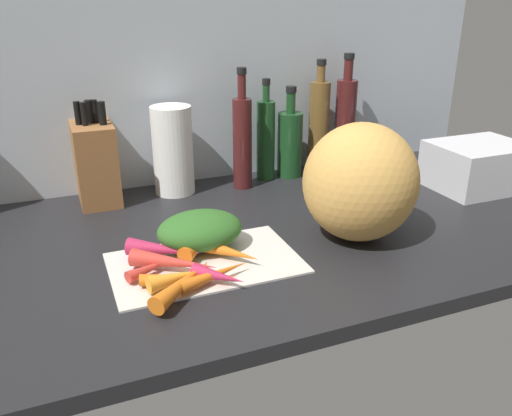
# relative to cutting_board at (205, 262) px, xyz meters

# --- Properties ---
(ground_plane) EXTENTS (1.70, 0.80, 0.03)m
(ground_plane) POSITION_rel_cutting_board_xyz_m (0.15, 0.12, -0.02)
(ground_plane) COLOR black
(wall_back) EXTENTS (1.70, 0.03, 0.60)m
(wall_back) POSITION_rel_cutting_board_xyz_m (0.15, 0.50, 0.30)
(wall_back) COLOR #ADB7C1
(wall_back) RESTS_ON ground_plane
(cutting_board) EXTENTS (0.36, 0.22, 0.01)m
(cutting_board) POSITION_rel_cutting_board_xyz_m (0.00, 0.00, 0.00)
(cutting_board) COLOR beige
(cutting_board) RESTS_ON ground_plane
(carrot_0) EXTENTS (0.17, 0.07, 0.02)m
(carrot_0) POSITION_rel_cutting_board_xyz_m (-0.05, -0.07, 0.02)
(carrot_0) COLOR orange
(carrot_0) RESTS_ON cutting_board
(carrot_1) EXTENTS (0.10, 0.12, 0.03)m
(carrot_1) POSITION_rel_cutting_board_xyz_m (0.05, -0.01, 0.02)
(carrot_1) COLOR orange
(carrot_1) RESTS_ON cutting_board
(carrot_2) EXTENTS (0.10, 0.05, 0.03)m
(carrot_2) POSITION_rel_cutting_board_xyz_m (-0.08, -0.07, 0.02)
(carrot_2) COLOR orange
(carrot_2) RESTS_ON cutting_board
(carrot_3) EXTENTS (0.15, 0.07, 0.03)m
(carrot_3) POSITION_rel_cutting_board_xyz_m (-0.01, -0.08, 0.02)
(carrot_3) COLOR orange
(carrot_3) RESTS_ON cutting_board
(carrot_4) EXTENTS (0.15, 0.14, 0.03)m
(carrot_4) POSITION_rel_cutting_board_xyz_m (-0.07, -0.09, 0.02)
(carrot_4) COLOR orange
(carrot_4) RESTS_ON cutting_board
(carrot_5) EXTENTS (0.11, 0.06, 0.02)m
(carrot_5) POSITION_rel_cutting_board_xyz_m (-0.10, -0.01, 0.02)
(carrot_5) COLOR red
(carrot_5) RESTS_ON cutting_board
(carrot_6) EXTENTS (0.11, 0.12, 0.03)m
(carrot_6) POSITION_rel_cutting_board_xyz_m (0.01, 0.06, 0.02)
(carrot_6) COLOR orange
(carrot_6) RESTS_ON cutting_board
(carrot_7) EXTENTS (0.09, 0.09, 0.03)m
(carrot_7) POSITION_rel_cutting_board_xyz_m (-0.00, -0.09, 0.02)
(carrot_7) COLOR #B2264C
(carrot_7) RESTS_ON cutting_board
(carrot_8) EXTENTS (0.11, 0.11, 0.03)m
(carrot_8) POSITION_rel_cutting_board_xyz_m (0.00, 0.05, 0.02)
(carrot_8) COLOR orange
(carrot_8) RESTS_ON cutting_board
(carrot_9) EXTENTS (0.14, 0.11, 0.04)m
(carrot_9) POSITION_rel_cutting_board_xyz_m (-0.07, 0.04, 0.02)
(carrot_9) COLOR #B2264C
(carrot_9) RESTS_ON cutting_board
(carrot_10) EXTENTS (0.16, 0.13, 0.03)m
(carrot_10) POSITION_rel_cutting_board_xyz_m (-0.07, -0.02, 0.02)
(carrot_10) COLOR red
(carrot_10) RESTS_ON cutting_board
(carrot_greens_pile) EXTENTS (0.17, 0.13, 0.07)m
(carrot_greens_pile) POSITION_rel_cutting_board_xyz_m (0.01, 0.06, 0.04)
(carrot_greens_pile) COLOR #2D6023
(carrot_greens_pile) RESTS_ON cutting_board
(winter_squash) EXTENTS (0.24, 0.24, 0.25)m
(winter_squash) POSITION_rel_cutting_board_xyz_m (0.34, -0.00, 0.12)
(winter_squash) COLOR gold
(winter_squash) RESTS_ON ground_plane
(knife_block) EXTENTS (0.10, 0.14, 0.25)m
(knife_block) POSITION_rel_cutting_board_xyz_m (-0.15, 0.42, 0.10)
(knife_block) COLOR #905C33
(knife_block) RESTS_ON ground_plane
(paper_towel_roll) EXTENTS (0.10, 0.10, 0.23)m
(paper_towel_roll) POSITION_rel_cutting_board_xyz_m (0.04, 0.41, 0.11)
(paper_towel_roll) COLOR white
(paper_towel_roll) RESTS_ON ground_plane
(bottle_0) EXTENTS (0.05, 0.05, 0.32)m
(bottle_0) POSITION_rel_cutting_board_xyz_m (0.22, 0.38, 0.13)
(bottle_0) COLOR #471919
(bottle_0) RESTS_ON ground_plane
(bottle_1) EXTENTS (0.05, 0.05, 0.28)m
(bottle_1) POSITION_rel_cutting_board_xyz_m (0.31, 0.43, 0.11)
(bottle_1) COLOR #19421E
(bottle_1) RESTS_ON ground_plane
(bottle_2) EXTENTS (0.07, 0.07, 0.25)m
(bottle_2) POSITION_rel_cutting_board_xyz_m (0.38, 0.42, 0.09)
(bottle_2) COLOR #19421E
(bottle_2) RESTS_ON ground_plane
(bottle_3) EXTENTS (0.06, 0.06, 0.32)m
(bottle_3) POSITION_rel_cutting_board_xyz_m (0.48, 0.43, 0.13)
(bottle_3) COLOR brown
(bottle_3) RESTS_ON ground_plane
(bottle_4) EXTENTS (0.06, 0.06, 0.33)m
(bottle_4) POSITION_rel_cutting_board_xyz_m (0.56, 0.43, 0.13)
(bottle_4) COLOR #471919
(bottle_4) RESTS_ON ground_plane
(dish_rack) EXTENTS (0.24, 0.19, 0.12)m
(dish_rack) POSITION_rel_cutting_board_xyz_m (0.81, 0.14, 0.06)
(dish_rack) COLOR silver
(dish_rack) RESTS_ON ground_plane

